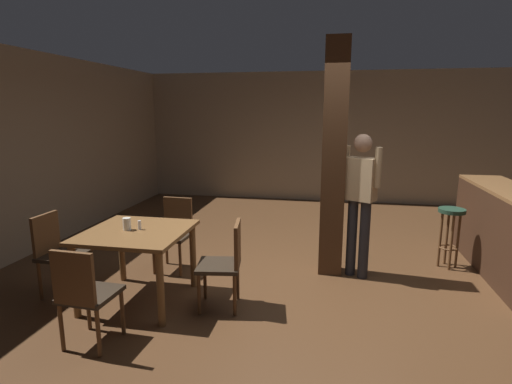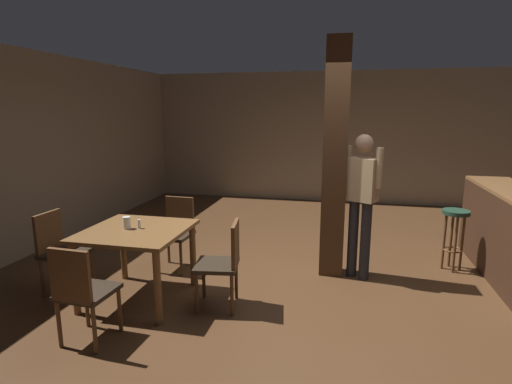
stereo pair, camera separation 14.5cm
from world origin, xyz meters
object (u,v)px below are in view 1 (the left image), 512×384
at_px(napkin_cup, 127,224).
at_px(bar_stool_near, 451,224).
at_px(bar_counter, 500,232).
at_px(chair_north, 175,230).
at_px(salt_shaker, 140,225).
at_px(chair_west, 57,250).
at_px(standing_person, 360,196).
at_px(chair_east, 226,260).
at_px(dining_table, 137,241).
at_px(chair_south, 84,292).

height_order(napkin_cup, bar_stool_near, napkin_cup).
bearing_deg(bar_counter, chair_north, -172.27).
distance_m(napkin_cup, bar_stool_near, 3.91).
bearing_deg(chair_north, napkin_cup, -98.15).
height_order(napkin_cup, bar_counter, bar_counter).
bearing_deg(salt_shaker, chair_west, -176.55).
xyz_separation_m(chair_west, chair_north, (0.97, 0.94, 0.00)).
relative_size(chair_north, bar_counter, 0.39).
height_order(chair_west, standing_person, standing_person).
xyz_separation_m(chair_east, bar_stool_near, (2.51, 1.58, 0.06)).
relative_size(chair_east, chair_west, 1.00).
xyz_separation_m(chair_west, bar_stool_near, (4.39, 1.63, 0.06)).
height_order(standing_person, bar_counter, standing_person).
height_order(dining_table, bar_stool_near, dining_table).
bearing_deg(standing_person, salt_shaker, -155.03).
bearing_deg(chair_west, bar_stool_near, 20.35).
xyz_separation_m(dining_table, napkin_cup, (-0.10, -0.01, 0.18)).
bearing_deg(chair_south, salt_shaker, 86.85).
height_order(napkin_cup, salt_shaker, napkin_cup).
xyz_separation_m(salt_shaker, bar_counter, (3.95, 1.42, -0.28)).
distance_m(chair_east, standing_person, 1.79).
distance_m(dining_table, chair_south, 0.90).
relative_size(napkin_cup, bar_counter, 0.06).
relative_size(chair_east, bar_counter, 0.39).
bearing_deg(chair_west, standing_person, 19.07).
relative_size(bar_counter, bar_stool_near, 2.95).
bearing_deg(chair_east, dining_table, -178.38).
height_order(chair_south, salt_shaker, chair_south).
height_order(salt_shaker, bar_stool_near, salt_shaker).
bearing_deg(bar_counter, chair_east, -154.83).
height_order(chair_east, salt_shaker, chair_east).
distance_m(bar_counter, bar_stool_near, 0.54).
xyz_separation_m(chair_south, napkin_cup, (-0.07, 0.88, 0.33)).
bearing_deg(chair_north, chair_south, -91.97).
xyz_separation_m(dining_table, salt_shaker, (0.02, 0.03, 0.17)).
xyz_separation_m(chair_north, napkin_cup, (-0.13, -0.92, 0.33)).
height_order(chair_west, chair_north, same).
distance_m(chair_south, salt_shaker, 0.97).
height_order(chair_east, napkin_cup, napkin_cup).
bearing_deg(bar_stool_near, chair_south, -144.49).
height_order(chair_north, bar_counter, bar_counter).
bearing_deg(chair_south, bar_counter, 30.26).
bearing_deg(bar_counter, chair_south, -149.74).
height_order(dining_table, bar_counter, bar_counter).
bearing_deg(chair_east, salt_shaker, 179.66).
xyz_separation_m(chair_south, chair_north, (0.06, 1.80, 0.00)).
distance_m(dining_table, bar_counter, 4.23).
bearing_deg(chair_east, bar_counter, 25.17).
distance_m(chair_east, chair_west, 1.88).
relative_size(chair_east, bar_stool_near, 1.15).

